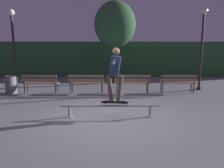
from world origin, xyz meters
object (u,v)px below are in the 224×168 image
Objects in this scene: skateboarder at (115,70)px; park_bench_leftmost at (40,82)px; park_bench_left_center at (86,81)px; park_bench_rightmost at (178,81)px; lamp_post_left at (13,39)px; grind_rail at (110,108)px; trash_can at (11,84)px; skateboard at (115,103)px; tree_behind_benches at (115,25)px; lamp_post_right at (202,39)px; park_bench_right_center at (132,81)px.

skateboarder is 0.97× the size of park_bench_leftmost.
park_bench_rightmost is at bearing 0.00° from park_bench_left_center.
park_bench_leftmost is 0.41× the size of lamp_post_left.
grind_rail is at bearing -132.93° from park_bench_rightmost.
lamp_post_left reaches higher than trash_can.
skateboard is at bearing 0.00° from grind_rail.
lamp_post_right is (4.11, -2.15, -0.88)m from tree_behind_benches.
park_bench_leftmost is 1.00× the size of park_bench_right_center.
skateboard is at bearing -45.44° from park_bench_leftmost.
lamp_post_left is (-4.91, 4.54, 2.04)m from skateboard.
grind_rail is 1.84× the size of skateboarder.
lamp_post_left reaches higher than skateboarder.
lamp_post_right is (3.39, 0.72, 1.94)m from park_bench_right_center.
tree_behind_benches is (-0.72, 2.87, 2.83)m from park_bench_right_center.
trash_can is (-4.79, -2.86, -2.95)m from tree_behind_benches.
grind_rail is at bearing -43.64° from lamp_post_left.
grind_rail is 6.94m from tree_behind_benches.
grind_rail is 4.57m from park_bench_rightmost.
skateboard is 0.51× the size of skateboarder.
park_bench_left_center is (-1.06, 3.34, 0.25)m from grind_rail.
park_bench_rightmost is 8.20m from lamp_post_left.
park_bench_right_center reaches higher than grind_rail.
lamp_post_left is at bearing 137.26° from skateboarder.
park_bench_leftmost is at bearing -36.52° from lamp_post_left.
skateboard reaches higher than grind_rail.
skateboarder is at bearing -104.63° from park_bench_right_center.
tree_behind_benches reaches higher than skateboarder.
skateboard is 6.87m from tree_behind_benches.
skateboarder is at bearing -6.03° from skateboard.
tree_behind_benches is 6.31m from trash_can.
park_bench_leftmost reaches higher than grind_rail.
grind_rail is 1.78× the size of park_bench_left_center.
park_bench_rightmost is at bearing 47.07° from grind_rail.
lamp_post_right is (4.26, 4.07, 1.10)m from skateboarder.
park_bench_leftmost is at bearing -140.18° from tree_behind_benches.
skateboard is at bearing -70.13° from park_bench_left_center.
lamp_post_left is (-3.71, 1.20, 1.94)m from park_bench_left_center.
lamp_post_right reaches higher than park_bench_left_center.
grind_rail is at bearing -137.37° from lamp_post_right.
skateboarder is 5.99m from lamp_post_right.
skateboard is at bearing -35.93° from trash_can.
trash_can is at bearing 179.82° from park_bench_right_center.
lamp_post_left is 2.40m from trash_can.
trash_can is at bearing 144.08° from skateboarder.
tree_behind_benches reaches higher than skateboard.
park_bench_left_center is 0.35× the size of tree_behind_benches.
park_bench_rightmost is 4.91m from tree_behind_benches.
skateboard is at bearing -42.76° from lamp_post_left.
park_bench_leftmost is 4.16m from park_bench_right_center.
skateboarder is at bearing -136.36° from lamp_post_right.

